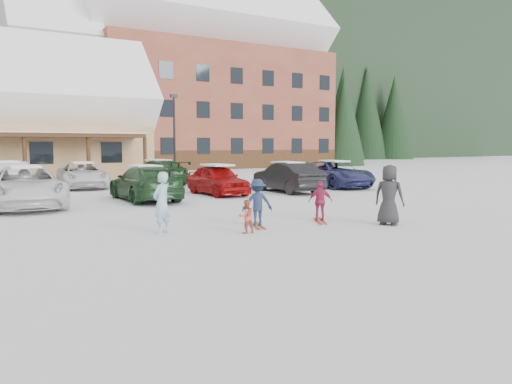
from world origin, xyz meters
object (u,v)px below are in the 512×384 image
parked_car_5 (288,177)px  parked_car_6 (334,174)px  toddler_red (246,216)px  parked_car_4 (217,180)px  parked_car_3 (145,183)px  child_navy (257,203)px  parked_car_9 (8,177)px  lamp_post (174,130)px  parked_car_11 (159,172)px  parked_car_2 (26,187)px  parked_car_10 (83,175)px  child_magenta (320,201)px  alpine_hotel (190,84)px  adult_skier (162,203)px  bystander_dark (389,195)px

parked_car_5 → parked_car_6: bearing=-162.1°
toddler_red → parked_car_4: parked_car_4 is taller
parked_car_3 → child_navy: bearing=95.1°
parked_car_4 → parked_car_9: parked_car_9 is taller
lamp_post → parked_car_3: (-7.09, -14.68, -2.68)m
parked_car_11 → parked_car_2: bearing=40.3°
parked_car_2 → parked_car_11: parked_car_2 is taller
lamp_post → parked_car_10: 11.09m
parked_car_6 → lamp_post: bearing=110.1°
child_magenta → lamp_post: bearing=-71.2°
parked_car_10 → parked_car_11: bearing=2.0°
parked_car_6 → parked_car_11: size_ratio=1.04×
toddler_red → parked_car_10: size_ratio=0.18×
alpine_hotel → parked_car_5: bearing=-104.3°
parked_car_4 → toddler_red: bearing=-113.1°
parked_car_6 → parked_car_10: 13.64m
child_magenta → parked_car_11: size_ratio=0.25×
parked_car_3 → parked_car_11: bearing=-113.0°
alpine_hotel → toddler_red: (-14.71, -37.72, -8.18)m
lamp_post → parked_car_4: size_ratio=1.46×
alpine_hotel → parked_car_4: alpine_hotel is taller
adult_skier → parked_car_11: 16.13m
parked_car_9 → parked_car_5: bearing=147.4°
alpine_hotel → child_navy: (-13.86, -36.88, -7.95)m
adult_skier → parked_car_6: (13.11, 8.84, -0.09)m
parked_car_4 → parked_car_5: 3.57m
child_magenta → parked_car_9: bearing=-35.2°
parked_car_2 → parked_car_3: parked_car_2 is taller
parked_car_5 → parked_car_10: (-8.15, 7.61, -0.05)m
toddler_red → lamp_post: bearing=-106.1°
parked_car_3 → parked_car_11: parked_car_3 is taller
child_navy → parked_car_3: bearing=-65.3°
parked_car_6 → parked_car_11: bearing=144.7°
adult_skier → bystander_dark: 6.50m
toddler_red → bystander_dark: size_ratio=0.51×
lamp_post → parked_car_3: size_ratio=1.20×
bystander_dark → parked_car_4: size_ratio=0.43×
lamp_post → parked_car_5: (0.08, -14.71, -2.67)m
bystander_dark → parked_car_6: (6.94, 10.87, -0.16)m
parked_car_6 → parked_car_9: 16.77m
alpine_hotel → child_magenta: size_ratio=25.43×
adult_skier → toddler_red: (1.92, -1.10, -0.37)m
parked_car_4 → parked_car_10: parked_car_4 is taller
child_navy → parked_car_5: bearing=-109.0°
parked_car_3 → parked_car_6: size_ratio=0.96×
child_navy → child_magenta: bearing=-166.3°
parked_car_9 → parked_car_10: 3.63m
parked_car_2 → parked_car_5: parked_car_2 is taller
child_magenta → parked_car_11: bearing=-62.2°
alpine_hotel → parked_car_4: 31.23m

